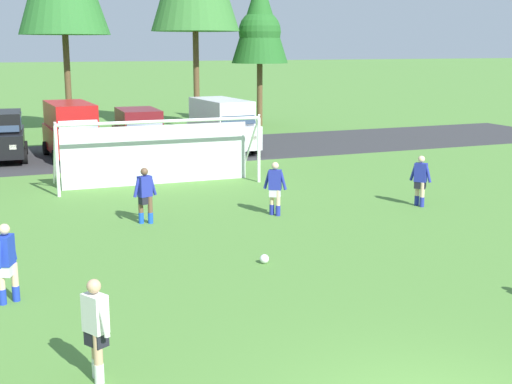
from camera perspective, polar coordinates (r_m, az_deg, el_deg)
The scene contains 14 objects.
ground_plane at distance 23.33m, azimuth -7.83°, elevation -0.67°, with size 400.00×400.00×0.00m, color #518438.
parking_lot_strip at distance 33.49m, azimuth -12.31°, elevation 3.03°, with size 52.00×8.40×0.01m, color #333335.
soccer_ball at distance 16.48m, azimuth 0.69°, elevation -5.53°, with size 0.22×0.22×0.22m.
soccer_goal at distance 25.66m, azimuth -8.07°, elevation 3.41°, with size 7.46×2.11×2.57m.
player_midfield_center at distance 11.02m, azimuth -13.05°, elevation -11.04°, with size 0.39×0.72×1.64m.
player_defender_far at distance 20.91m, azimuth 1.58°, elevation 0.27°, with size 0.63×0.52×1.64m.
player_winger_left at distance 22.71m, azimuth 13.39°, elevation 0.89°, with size 0.48×0.67×1.64m.
player_winger_right at distance 14.69m, azimuth -19.85°, elevation -5.57°, with size 0.45×0.67×1.64m.
player_trailing_back at distance 20.20m, azimuth -9.13°, elevation -0.30°, with size 0.74×0.36×1.64m.
parked_car_slot_far_left at distance 33.18m, azimuth -20.24°, elevation 4.42°, with size 2.40×4.73×2.16m.
parked_car_slot_left at distance 32.73m, azimuth -15.00°, elevation 5.06°, with size 2.34×4.87×2.52m.
parked_car_slot_center_left at distance 32.86m, azimuth -9.58°, elevation 4.92°, with size 2.26×4.66×2.16m.
parked_car_slot_center at distance 33.67m, azimuth -2.81°, elevation 5.63°, with size 2.41×4.91×2.52m.
tree_right_edge at distance 44.51m, azimuth 0.31°, elevation 13.89°, with size 3.56×3.56×9.51m.
Camera 1 is at (-5.50, -7.10, 5.08)m, focal length 48.53 mm.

